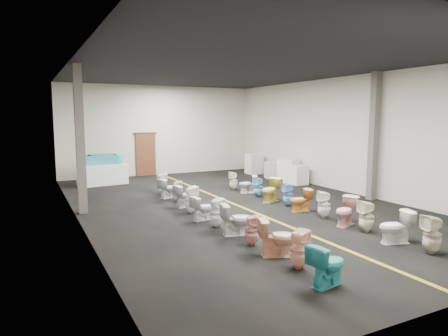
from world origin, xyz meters
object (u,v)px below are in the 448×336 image
Objects in this scene: bathtub at (102,160)px; toilet_left_8 at (185,196)px; toilet_right_7 at (271,190)px; toilet_right_6 at (288,195)px; toilet_left_2 at (277,237)px; toilet_left_4 at (236,219)px; toilet_left_3 at (252,230)px; toilet_right_0 at (432,235)px; toilet_right_4 at (324,205)px; toilet_right_1 at (396,227)px; toilet_right_3 at (346,211)px; toilet_left_0 at (327,265)px; toilet_left_1 at (299,249)px; toilet_left_9 at (177,191)px; appliance_crate_a at (298,175)px; appliance_crate_c at (272,170)px; toilet_right_2 at (367,217)px; toilet_left_6 at (203,208)px; toilet_left_11 at (161,184)px; toilet_right_10 at (233,181)px; display_table at (103,174)px; appliance_crate_b at (288,171)px; appliance_crate_d at (254,164)px; toilet_left_5 at (217,213)px; toilet_left_10 at (168,188)px; toilet_right_9 at (248,184)px.

toilet_left_8 is at bearing -69.79° from bathtub.
toilet_right_6 is at bearing -14.01° from toilet_right_7.
toilet_left_4 is at bearing 23.16° from toilet_left_2.
toilet_right_0 is at bearing -106.95° from toilet_left_3.
toilet_right_4 reaches higher than toilet_left_8.
bathtub is 12.47m from toilet_right_1.
toilet_right_0 is 2.55m from toilet_right_3.
toilet_left_0 is 0.86m from toilet_left_1.
toilet_left_2 is 1.04× the size of toilet_right_1.
toilet_left_9 is 3.28m from toilet_right_7.
toilet_left_0 is at bearing -124.64° from appliance_crate_a.
toilet_left_9 is at bearing -119.94° from toilet_right_4.
toilet_right_7 is (-0.13, 3.47, 0.02)m from toilet_right_3.
toilet_left_0 is (-6.07, -10.83, 0.00)m from appliance_crate_c.
appliance_crate_a reaches higher than toilet_right_6.
toilet_left_4 is at bearing -75.44° from bathtub.
toilet_left_6 is at bearing -125.47° from toilet_right_2.
toilet_left_8 is at bearing -164.62° from toilet_right_3.
toilet_left_11 is at bearing -147.15° from toilet_right_0.
toilet_left_2 is at bearing 171.66° from toilet_left_6.
toilet_left_2 is 1.10× the size of toilet_right_10.
display_table reaches higher than toilet_left_1.
toilet_left_6 is at bearing -23.81° from toilet_right_10.
appliance_crate_a is 2.05m from appliance_crate_c.
toilet_left_3 is at bearing -97.24° from toilet_right_1.
appliance_crate_d is (0.00, 3.01, -0.00)m from appliance_crate_b.
toilet_left_5 is at bearing 158.76° from toilet_left_11.
toilet_left_0 is (-6.07, -12.54, -0.14)m from appliance_crate_d.
appliance_crate_a is at bearing -90.00° from appliance_crate_c.
toilet_left_5 is at bearing 20.63° from toilet_left_3.
toilet_left_10 is at bearing -146.59° from appliance_crate_d.
toilet_right_9 is at bearing -59.15° from toilet_left_6.
toilet_left_4 is 1.08× the size of toilet_right_10.
toilet_left_10 is at bearing 18.60° from toilet_left_9.
toilet_right_10 is (-0.07, 2.63, -0.04)m from toilet_right_7.
toilet_right_2 is at bearing -60.07° from toilet_left_2.
appliance_crate_a is 1.10× the size of appliance_crate_c.
toilet_right_7 is (4.56, -6.41, -0.02)m from display_table.
toilet_left_11 is at bearing -149.83° from toilet_right_2.
appliance_crate_c reaches higher than toilet_left_3.
toilet_left_11 is at bearing -58.91° from bathtub.
toilet_left_6 is at bearing -89.94° from toilet_right_4.
toilet_right_0 is at bearing -22.26° from toilet_right_7.
appliance_crate_b is at bearing 176.78° from toilet_right_4.
toilet_left_1 is at bearing -82.21° from display_table.
appliance_crate_a reaches higher than toilet_right_3.
toilet_left_1 is at bearing -4.86° from toilet_right_10.
toilet_right_2 is (3.08, -4.81, 0.04)m from toilet_left_8.
toilet_left_11 is (1.61, -3.26, -0.04)m from display_table.
toilet_right_4 reaches higher than toilet_left_11.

